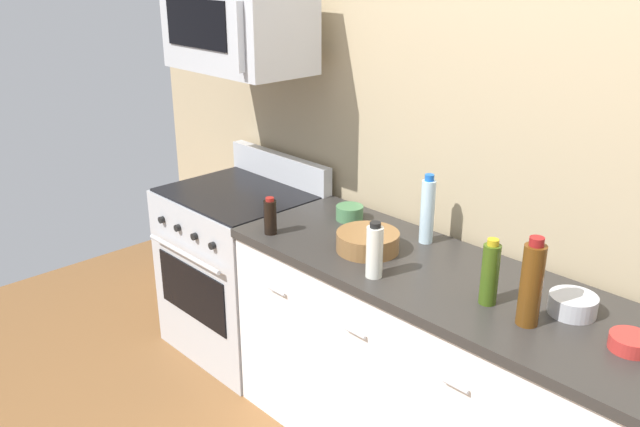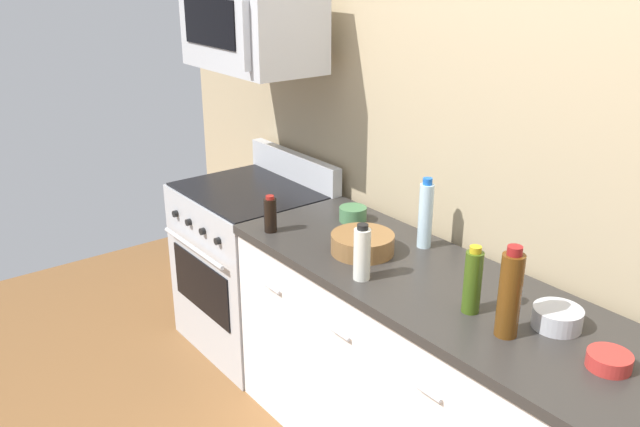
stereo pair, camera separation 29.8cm
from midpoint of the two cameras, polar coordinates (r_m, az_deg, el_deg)
back_wall at (r=2.76m, az=14.35°, el=5.05°), size 5.13×0.10×2.70m
counter_unit at (r=2.83m, az=8.01°, el=-14.08°), size 2.04×0.66×0.92m
range_oven at (r=3.72m, az=-8.96°, el=-4.78°), size 0.76×0.69×1.07m
microwave at (r=3.39m, az=-9.60°, el=15.28°), size 0.74×0.44×0.40m
bottle_olive_oil at (r=2.40m, az=10.87°, el=-5.10°), size 0.06×0.06×0.25m
bottle_soy_sauce_dark at (r=2.98m, az=-7.13°, el=-0.32°), size 0.06×0.06×0.17m
bottle_water_clear at (r=2.86m, az=6.22°, el=0.20°), size 0.06×0.06×0.31m
bottle_wine_amber at (r=2.29m, az=14.04°, el=-5.92°), size 0.08×0.08×0.32m
bottle_vinegar_white at (r=2.56m, az=1.35°, el=-3.29°), size 0.07×0.07×0.23m
bowl_red_small at (r=2.30m, az=21.60°, el=-10.28°), size 0.13×0.13×0.05m
bowl_green_glaze at (r=3.13m, az=-0.18°, el=0.04°), size 0.13×0.13×0.07m
bowl_wooden_salad at (r=2.80m, az=1.06°, el=-2.39°), size 0.27×0.27×0.08m
bowl_steel_prep at (r=2.44m, az=17.50°, el=-7.45°), size 0.17×0.17×0.07m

